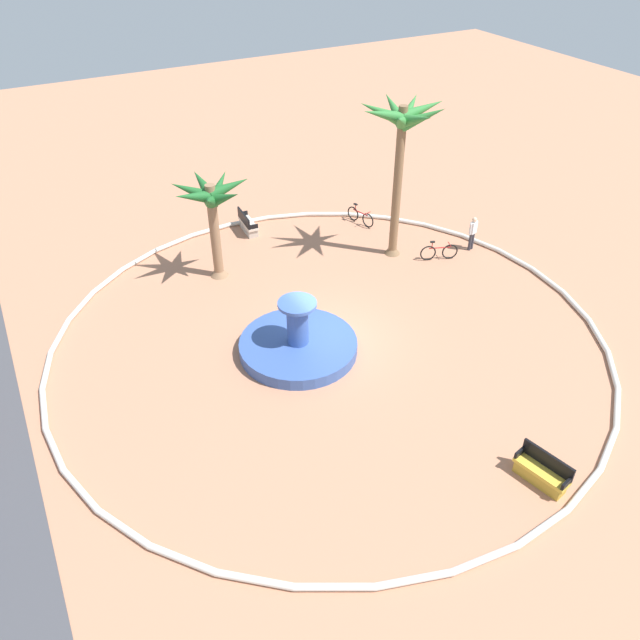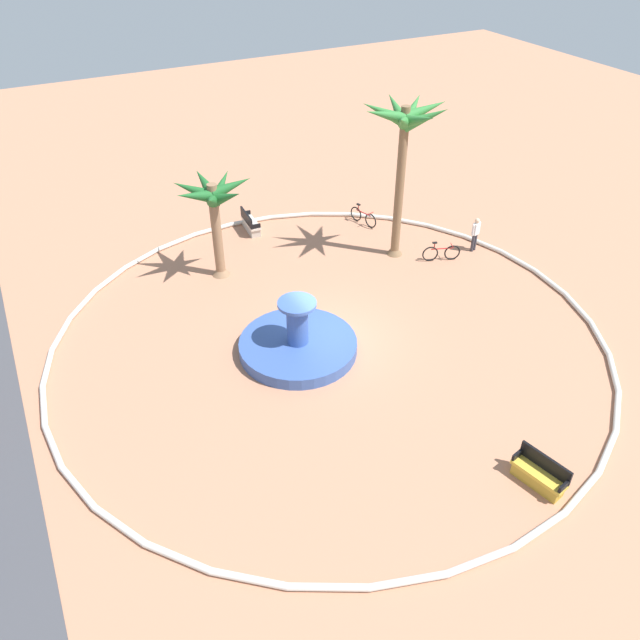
# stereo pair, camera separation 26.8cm
# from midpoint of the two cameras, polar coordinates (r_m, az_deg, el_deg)

# --- Properties ---
(ground_plane) EXTENTS (80.00, 80.00, 0.00)m
(ground_plane) POSITION_cam_midpoint_polar(r_m,az_deg,el_deg) (23.43, 0.50, -1.64)
(ground_plane) COLOR tan
(plaza_curb) EXTENTS (20.38, 20.38, 0.20)m
(plaza_curb) POSITION_cam_midpoint_polar(r_m,az_deg,el_deg) (23.37, 0.50, -1.44)
(plaza_curb) COLOR silver
(plaza_curb) RESTS_ON ground
(fountain) EXTENTS (4.27, 4.27, 2.15)m
(fountain) POSITION_cam_midpoint_polar(r_m,az_deg,el_deg) (22.64, -2.33, -2.24)
(fountain) COLOR #38569E
(fountain) RESTS_ON ground
(palm_tree_near_fountain) EXTENTS (3.62, 3.68, 6.93)m
(palm_tree_near_fountain) POSITION_cam_midpoint_polar(r_m,az_deg,el_deg) (26.50, 7.19, 16.54)
(palm_tree_near_fountain) COLOR brown
(palm_tree_near_fountain) RESTS_ON ground
(palm_tree_by_curb) EXTENTS (3.25, 3.34, 4.43)m
(palm_tree_by_curb) POSITION_cam_midpoint_polar(r_m,az_deg,el_deg) (25.83, -10.15, 10.37)
(palm_tree_by_curb) COLOR #8E6B4C
(palm_tree_by_curb) RESTS_ON ground
(bench_east) EXTENTS (1.67, 0.85, 1.00)m
(bench_east) POSITION_cam_midpoint_polar(r_m,az_deg,el_deg) (19.31, 19.08, -13.01)
(bench_east) COLOR gold
(bench_east) RESTS_ON ground
(bench_west) EXTENTS (1.63, 0.61, 1.00)m
(bench_west) POSITION_cam_midpoint_polar(r_m,az_deg,el_deg) (30.54, -6.83, 8.56)
(bench_west) COLOR beige
(bench_west) RESTS_ON ground
(bicycle_red_frame) EXTENTS (0.70, 1.63, 0.94)m
(bicycle_red_frame) POSITION_cam_midpoint_polar(r_m,az_deg,el_deg) (28.47, 10.48, 6.10)
(bicycle_red_frame) COLOR black
(bicycle_red_frame) RESTS_ON ground
(bicycle_by_lamppost) EXTENTS (1.68, 0.59, 0.94)m
(bicycle_by_lamppost) POSITION_cam_midpoint_polar(r_m,az_deg,el_deg) (31.11, 3.43, 9.37)
(bicycle_by_lamppost) COLOR black
(bicycle_by_lamppost) RESTS_ON ground
(person_cyclist_helmet) EXTENTS (0.29, 0.51, 1.62)m
(person_cyclist_helmet) POSITION_cam_midpoint_polar(r_m,az_deg,el_deg) (29.34, 13.45, 7.81)
(person_cyclist_helmet) COLOR #33333D
(person_cyclist_helmet) RESTS_ON ground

